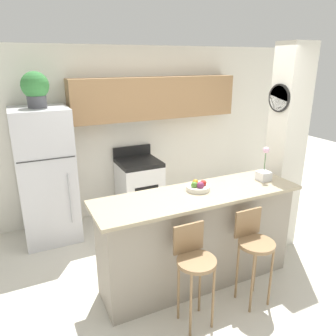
# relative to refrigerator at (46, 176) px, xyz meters

# --- Properties ---
(ground_plane) EXTENTS (14.00, 14.00, 0.00)m
(ground_plane) POSITION_rel_refrigerator_xyz_m (1.31, -1.70, -0.89)
(ground_plane) COLOR beige
(wall_back) EXTENTS (5.60, 0.38, 2.55)m
(wall_back) POSITION_rel_refrigerator_xyz_m (1.45, 0.34, 0.58)
(wall_back) COLOR silver
(wall_back) RESTS_ON ground_plane
(pillar_right) EXTENTS (0.38, 0.32, 2.55)m
(pillar_right) POSITION_rel_refrigerator_xyz_m (2.70, -1.45, 0.39)
(pillar_right) COLOR silver
(pillar_right) RESTS_ON ground_plane
(counter_bar) EXTENTS (2.21, 0.65, 1.05)m
(counter_bar) POSITION_rel_refrigerator_xyz_m (1.31, -1.70, -0.36)
(counter_bar) COLOR gray
(counter_bar) RESTS_ON ground_plane
(refrigerator) EXTENTS (0.70, 0.72, 1.79)m
(refrigerator) POSITION_rel_refrigerator_xyz_m (0.00, 0.00, 0.00)
(refrigerator) COLOR silver
(refrigerator) RESTS_ON ground_plane
(stove_range) EXTENTS (0.61, 0.61, 1.07)m
(stove_range) POSITION_rel_refrigerator_xyz_m (1.32, 0.06, -0.43)
(stove_range) COLOR white
(stove_range) RESTS_ON ground_plane
(bar_stool_left) EXTENTS (0.35, 0.35, 0.96)m
(bar_stool_left) POSITION_rel_refrigerator_xyz_m (0.98, -2.20, -0.25)
(bar_stool_left) COLOR olive
(bar_stool_left) RESTS_ON ground_plane
(bar_stool_right) EXTENTS (0.35, 0.35, 0.96)m
(bar_stool_right) POSITION_rel_refrigerator_xyz_m (1.65, -2.20, -0.25)
(bar_stool_right) COLOR olive
(bar_stool_right) RESTS_ON ground_plane
(potted_plant_on_fridge) EXTENTS (0.33, 0.33, 0.44)m
(potted_plant_on_fridge) POSITION_rel_refrigerator_xyz_m (-0.00, 0.00, 1.13)
(potted_plant_on_fridge) COLOR #4C4C51
(potted_plant_on_fridge) RESTS_ON refrigerator
(orchid_vase) EXTENTS (0.13, 0.13, 0.39)m
(orchid_vase) POSITION_rel_refrigerator_xyz_m (2.17, -1.69, 0.26)
(orchid_vase) COLOR white
(orchid_vase) RESTS_ON counter_bar
(fruit_bowl) EXTENTS (0.25, 0.25, 0.11)m
(fruit_bowl) POSITION_rel_refrigerator_xyz_m (1.35, -1.63, 0.20)
(fruit_bowl) COLOR silver
(fruit_bowl) RESTS_ON counter_bar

